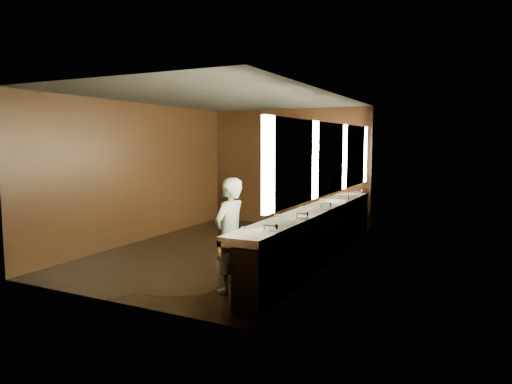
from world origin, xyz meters
TOP-DOWN VIEW (x-y plane):
  - floor at (0.00, 0.00)m, footprint 6.00×6.00m
  - ceiling at (0.00, 0.00)m, footprint 4.00×6.00m
  - wall_back at (0.00, 3.00)m, footprint 4.00×0.02m
  - wall_front at (0.00, -3.00)m, footprint 4.00×0.02m
  - wall_left at (-2.00, 0.00)m, footprint 0.02×6.00m
  - wall_right at (2.00, 0.00)m, footprint 0.02×6.00m
  - sink_counter at (1.79, 0.00)m, footprint 0.55×5.40m
  - mirror_band at (1.98, -0.00)m, footprint 0.06×5.03m
  - person at (1.21, -1.98)m, footprint 0.43×0.60m
  - trash_bin at (1.58, -2.16)m, footprint 0.46×0.46m

SIDE VIEW (x-z plane):
  - floor at x=0.00m, z-range 0.00..0.00m
  - trash_bin at x=1.58m, z-range 0.00..0.59m
  - sink_counter at x=1.79m, z-range -0.01..1.00m
  - person at x=1.21m, z-range 0.00..1.55m
  - wall_back at x=0.00m, z-range 0.00..2.80m
  - wall_front at x=0.00m, z-range 0.00..2.80m
  - wall_left at x=-2.00m, z-range 0.00..2.80m
  - wall_right at x=2.00m, z-range 0.00..2.80m
  - mirror_band at x=1.98m, z-range 1.17..2.32m
  - ceiling at x=0.00m, z-range 2.79..2.81m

